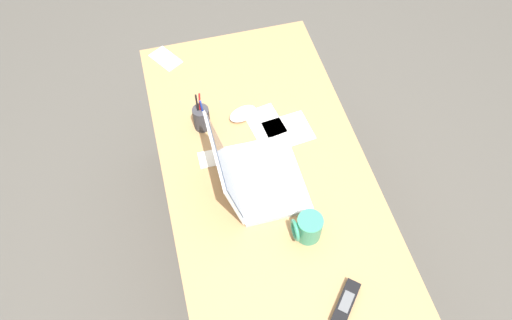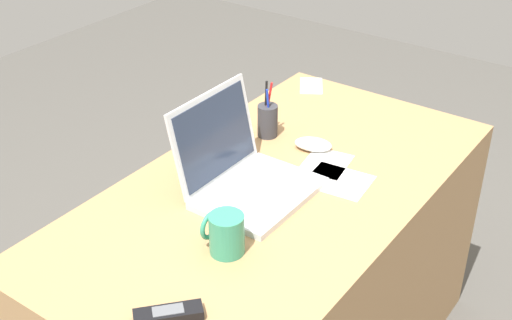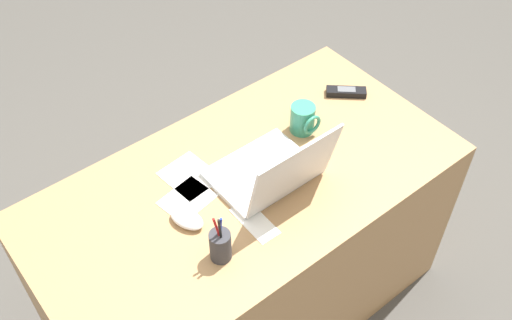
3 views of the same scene
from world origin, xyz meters
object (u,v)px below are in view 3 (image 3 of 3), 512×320
Objects in this scene: laptop at (272,172)px; pen_holder at (220,245)px; computer_mouse at (187,219)px; cordless_phone at (346,92)px; coffee_mug_white at (303,119)px.

pen_holder is (0.29, 0.12, 0.00)m from laptop.
computer_mouse is 0.80m from cordless_phone.
cordless_phone is 0.83m from pen_holder.
laptop is at bearing -156.69° from pen_holder.
coffee_mug_white reaches higher than computer_mouse.
laptop reaches higher than pen_holder.
pen_holder is at bearing 23.31° from laptop.
cordless_phone is (-0.49, -0.16, -0.04)m from laptop.
laptop is 0.52m from cordless_phone.
coffee_mug_white is at bearing -153.09° from laptop.
cordless_phone is at bearing -161.53° from laptop.
coffee_mug_white is (-0.53, -0.08, 0.03)m from computer_mouse.
laptop reaches higher than cordless_phone.
pen_holder is (0.78, 0.29, 0.04)m from cordless_phone.
pen_holder is (-0.01, 0.16, 0.04)m from computer_mouse.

